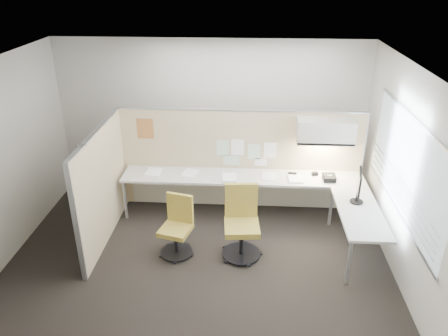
# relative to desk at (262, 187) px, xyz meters

# --- Properties ---
(floor) EXTENTS (5.50, 4.50, 0.01)m
(floor) POSITION_rel_desk_xyz_m (-0.93, -1.13, -0.61)
(floor) COLOR black
(floor) RESTS_ON ground
(ceiling) EXTENTS (5.50, 4.50, 0.01)m
(ceiling) POSITION_rel_desk_xyz_m (-0.93, -1.13, 2.20)
(ceiling) COLOR white
(ceiling) RESTS_ON wall_back
(wall_back) EXTENTS (5.50, 0.02, 2.80)m
(wall_back) POSITION_rel_desk_xyz_m (-0.93, 1.12, 0.80)
(wall_back) COLOR beige
(wall_back) RESTS_ON ground
(wall_front) EXTENTS (5.50, 0.02, 2.80)m
(wall_front) POSITION_rel_desk_xyz_m (-0.93, -3.38, 0.80)
(wall_front) COLOR beige
(wall_front) RESTS_ON ground
(wall_right) EXTENTS (0.02, 4.50, 2.80)m
(wall_right) POSITION_rel_desk_xyz_m (1.82, -1.13, 0.80)
(wall_right) COLOR beige
(wall_right) RESTS_ON ground
(window_pane) EXTENTS (0.01, 2.80, 1.30)m
(window_pane) POSITION_rel_desk_xyz_m (1.79, -1.13, 0.95)
(window_pane) COLOR #9BA9B4
(window_pane) RESTS_ON wall_right
(partition_back) EXTENTS (4.10, 0.06, 1.75)m
(partition_back) POSITION_rel_desk_xyz_m (-0.38, 0.47, 0.27)
(partition_back) COLOR #C5B189
(partition_back) RESTS_ON floor
(partition_left) EXTENTS (0.06, 2.20, 1.75)m
(partition_left) POSITION_rel_desk_xyz_m (-2.43, -0.63, 0.27)
(partition_left) COLOR #C5B189
(partition_left) RESTS_ON floor
(desk) EXTENTS (4.00, 2.07, 0.73)m
(desk) POSITION_rel_desk_xyz_m (0.00, 0.00, 0.00)
(desk) COLOR beige
(desk) RESTS_ON floor
(overhead_bin) EXTENTS (0.90, 0.36, 0.38)m
(overhead_bin) POSITION_rel_desk_xyz_m (0.97, 0.26, 0.91)
(overhead_bin) COLOR beige
(overhead_bin) RESTS_ON partition_back
(task_light_strip) EXTENTS (0.60, 0.06, 0.02)m
(task_light_strip) POSITION_rel_desk_xyz_m (0.97, 0.26, 0.70)
(task_light_strip) COLOR #FFEABF
(task_light_strip) RESTS_ON overhead_bin
(pinned_papers) EXTENTS (1.01, 0.00, 0.47)m
(pinned_papers) POSITION_rel_desk_xyz_m (-0.30, 0.44, 0.43)
(pinned_papers) COLOR #8CBF8C
(pinned_papers) RESTS_ON partition_back
(poster) EXTENTS (0.28, 0.00, 0.35)m
(poster) POSITION_rel_desk_xyz_m (-1.98, 0.44, 0.82)
(poster) COLOR orange
(poster) RESTS_ON partition_back
(chair_left) EXTENTS (0.51, 0.53, 0.90)m
(chair_left) POSITION_rel_desk_xyz_m (-1.26, -0.99, -0.18)
(chair_left) COLOR black
(chair_left) RESTS_ON floor
(chair_right) EXTENTS (0.56, 0.57, 1.06)m
(chair_right) POSITION_rel_desk_xyz_m (-0.32, -0.96, -0.11)
(chair_right) COLOR black
(chair_right) RESTS_ON floor
(monitor) EXTENTS (0.20, 0.46, 0.49)m
(monitor) POSITION_rel_desk_xyz_m (1.37, -0.63, 0.41)
(monitor) COLOR black
(monitor) RESTS_ON desk
(phone) EXTENTS (0.22, 0.21, 0.12)m
(phone) POSITION_rel_desk_xyz_m (1.07, 0.06, 0.18)
(phone) COLOR black
(phone) RESTS_ON desk
(stapler) EXTENTS (0.14, 0.05, 0.05)m
(stapler) POSITION_rel_desk_xyz_m (0.49, 0.23, 0.15)
(stapler) COLOR black
(stapler) RESTS_ON desk
(tape_dispenser) EXTENTS (0.11, 0.08, 0.06)m
(tape_dispenser) POSITION_rel_desk_xyz_m (0.87, 0.24, 0.16)
(tape_dispenser) COLOR black
(tape_dispenser) RESTS_ON desk
(coat_hook) EXTENTS (0.18, 0.46, 1.37)m
(coat_hook) POSITION_rel_desk_xyz_m (-2.51, -1.18, 0.81)
(coat_hook) COLOR silver
(coat_hook) RESTS_ON partition_left
(paper_stack_0) EXTENTS (0.25, 0.32, 0.03)m
(paper_stack_0) POSITION_rel_desk_xyz_m (-1.83, 0.16, 0.14)
(paper_stack_0) COLOR white
(paper_stack_0) RESTS_ON desk
(paper_stack_1) EXTENTS (0.30, 0.35, 0.02)m
(paper_stack_1) POSITION_rel_desk_xyz_m (-1.22, 0.18, 0.14)
(paper_stack_1) COLOR white
(paper_stack_1) RESTS_ON desk
(paper_stack_2) EXTENTS (0.26, 0.32, 0.04)m
(paper_stack_2) POSITION_rel_desk_xyz_m (-0.55, 0.02, 0.15)
(paper_stack_2) COLOR white
(paper_stack_2) RESTS_ON desk
(paper_stack_3) EXTENTS (0.25, 0.32, 0.01)m
(paper_stack_3) POSITION_rel_desk_xyz_m (0.11, 0.15, 0.13)
(paper_stack_3) COLOR white
(paper_stack_3) RESTS_ON desk
(paper_stack_4) EXTENTS (0.23, 0.30, 0.02)m
(paper_stack_4) POSITION_rel_desk_xyz_m (0.53, 0.08, 0.14)
(paper_stack_4) COLOR white
(paper_stack_4) RESTS_ON desk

